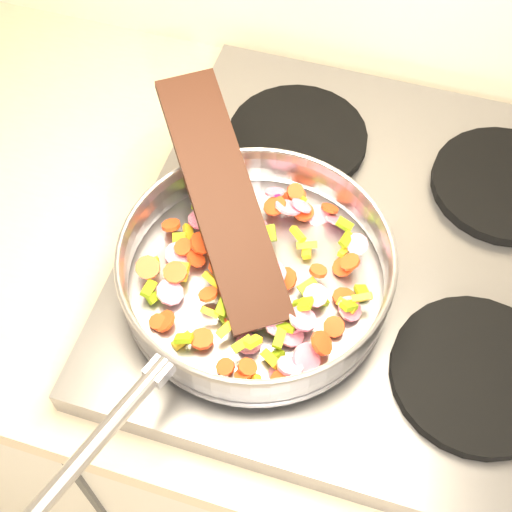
% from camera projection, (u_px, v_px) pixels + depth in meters
% --- Properties ---
extents(cooktop, '(0.60, 0.60, 0.04)m').
position_uv_depth(cooktop, '(374.00, 255.00, 0.90)').
color(cooktop, '#939399').
rests_on(cooktop, counter_top).
extents(grate_fl, '(0.19, 0.19, 0.02)m').
position_uv_depth(grate_fl, '(234.00, 308.00, 0.83)').
color(grate_fl, black).
rests_on(grate_fl, cooktop).
extents(grate_fr, '(0.19, 0.19, 0.02)m').
position_uv_depth(grate_fr, '(477.00, 374.00, 0.78)').
color(grate_fr, black).
rests_on(grate_fr, cooktop).
extents(grate_bl, '(0.19, 0.19, 0.02)m').
position_uv_depth(grate_bl, '(298.00, 137.00, 0.97)').
color(grate_bl, black).
rests_on(grate_bl, cooktop).
extents(grate_br, '(0.19, 0.19, 0.02)m').
position_uv_depth(grate_br, '(505.00, 184.00, 0.93)').
color(grate_br, black).
rests_on(grate_br, cooktop).
extents(saute_pan, '(0.36, 0.51, 0.06)m').
position_uv_depth(saute_pan, '(255.00, 268.00, 0.81)').
color(saute_pan, '#9E9EA5').
rests_on(saute_pan, grate_fl).
extents(vegetable_heap, '(0.28, 0.29, 0.05)m').
position_uv_depth(vegetable_heap, '(258.00, 272.00, 0.82)').
color(vegetable_heap, '#CD145B').
rests_on(vegetable_heap, saute_pan).
extents(wooden_spatula, '(0.24, 0.29, 0.11)m').
position_uv_depth(wooden_spatula, '(222.00, 197.00, 0.81)').
color(wooden_spatula, black).
rests_on(wooden_spatula, saute_pan).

